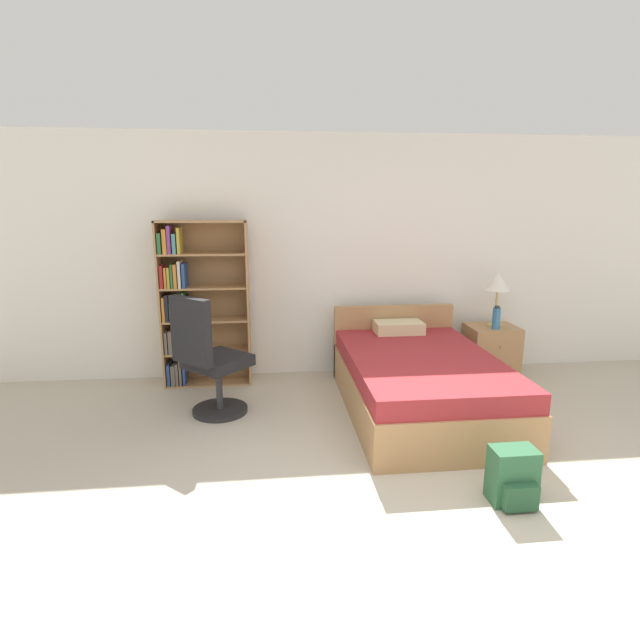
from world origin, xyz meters
name	(u,v)px	position (x,y,z in m)	size (l,w,h in m)	color
ground_plane	(462,564)	(0.00, 0.00, 0.00)	(14.00, 14.00, 0.00)	#BCB29E
wall_back	(358,257)	(0.00, 3.23, 1.30)	(9.00, 0.06, 2.60)	white
bookshelf	(194,304)	(-1.75, 2.97, 0.86)	(0.90, 0.30, 1.71)	#AD7F51
bed	(418,380)	(0.37, 2.03, 0.28)	(1.30, 2.09, 0.80)	#AD7F51
office_chair	(209,361)	(-1.53, 2.09, 0.52)	(0.72, 0.72, 1.12)	#232326
nightstand	(491,351)	(1.45, 2.86, 0.28)	(0.52, 0.47, 0.57)	#AD7F51
table_lamp	(498,284)	(1.47, 2.87, 1.04)	(0.27, 0.27, 0.59)	tan
water_bottle	(496,318)	(1.43, 2.75, 0.68)	(0.08, 0.08, 0.25)	teal
backpack_green	(513,477)	(0.53, 0.52, 0.17)	(0.28, 0.25, 0.37)	#2D603D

